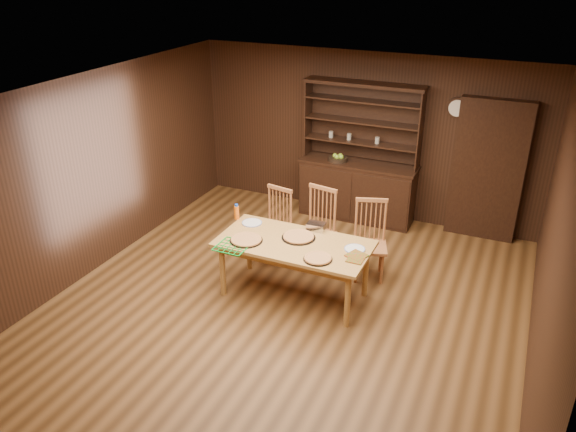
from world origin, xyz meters
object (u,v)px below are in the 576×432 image
at_px(chair_left, 276,221).
at_px(chair_right, 370,236).
at_px(chair_center, 318,224).
at_px(juice_bottle, 237,212).
at_px(china_hutch, 358,183).
at_px(dining_table, 294,248).

xyz_separation_m(chair_left, chair_right, (1.32, 0.07, 0.02)).
relative_size(chair_center, juice_bottle, 5.23).
distance_m(chair_center, chair_right, 0.73).
distance_m(china_hutch, dining_table, 2.51).
height_order(chair_left, juice_bottle, chair_left).
bearing_deg(chair_center, juice_bottle, -136.19).
xyz_separation_m(chair_center, chair_right, (0.73, -0.02, -0.02)).
bearing_deg(chair_left, juice_bottle, -111.75).
bearing_deg(juice_bottle, chair_center, 33.39).
height_order(china_hutch, chair_left, china_hutch).
bearing_deg(dining_table, chair_right, 51.20).
bearing_deg(dining_table, chair_center, 91.99).
height_order(chair_left, chair_center, chair_center).
distance_m(china_hutch, chair_right, 1.78).
xyz_separation_m(china_hutch, chair_right, (0.69, -1.64, -0.03)).
height_order(chair_center, chair_right, chair_center).
bearing_deg(juice_bottle, chair_left, 57.70).
height_order(china_hutch, chair_right, china_hutch).
distance_m(dining_table, juice_bottle, 1.01).
height_order(china_hutch, chair_center, china_hutch).
bearing_deg(chair_right, chair_left, 164.17).
height_order(dining_table, chair_right, chair_right).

